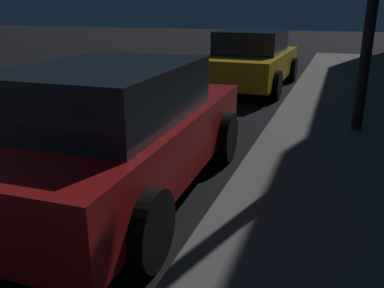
{
  "coord_description": "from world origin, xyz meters",
  "views": [
    {
      "loc": [
        5.02,
        -0.51,
        1.94
      ],
      "look_at": [
        3.96,
        2.38,
        0.91
      ],
      "focal_mm": 37.56,
      "sensor_mm": 36.0,
      "label": 1
    }
  ],
  "objects": [
    {
      "name": "car_yellow_cab",
      "position": [
        2.85,
        9.83,
        0.7
      ],
      "size": [
        2.03,
        4.29,
        1.43
      ],
      "color": "gold",
      "rests_on": "ground"
    },
    {
      "name": "car_red",
      "position": [
        2.85,
        3.08,
        0.71
      ],
      "size": [
        2.04,
        4.06,
        1.43
      ],
      "color": "maroon",
      "rests_on": "ground"
    }
  ]
}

